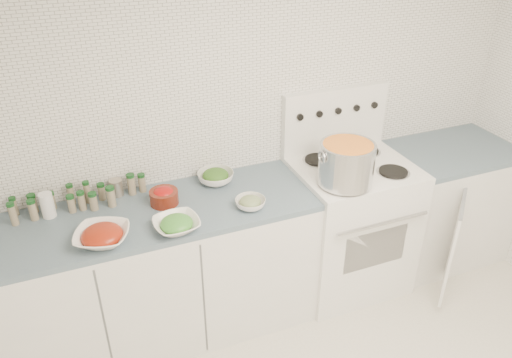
% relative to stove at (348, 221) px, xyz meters
% --- Properties ---
extents(room_walls, '(3.54, 3.04, 2.52)m').
position_rel_stove_xyz_m(room_walls, '(-0.48, -1.19, 1.06)').
color(room_walls, white).
rests_on(room_walls, ground).
extents(counter_left, '(1.85, 0.62, 0.90)m').
position_rel_stove_xyz_m(counter_left, '(-1.30, 0.00, -0.05)').
color(counter_left, white).
rests_on(counter_left, ground).
extents(stove, '(0.76, 0.70, 1.36)m').
position_rel_stove_xyz_m(stove, '(0.00, 0.00, 0.00)').
color(stove, white).
rests_on(stove, ground).
extents(counter_right, '(0.89, 0.90, 0.90)m').
position_rel_stove_xyz_m(counter_right, '(0.82, -0.00, -0.05)').
color(counter_right, white).
rests_on(counter_right, ground).
extents(stock_pot, '(0.35, 0.33, 0.25)m').
position_rel_stove_xyz_m(stock_pot, '(-0.18, -0.18, 0.59)').
color(stock_pot, silver).
rests_on(stock_pot, stove).
extents(bowl_tomato, '(0.35, 0.35, 0.09)m').
position_rel_stove_xyz_m(bowl_tomato, '(-1.61, -0.18, 0.44)').
color(bowl_tomato, white).
rests_on(bowl_tomato, counter_left).
extents(bowl_snowpea, '(0.26, 0.26, 0.08)m').
position_rel_stove_xyz_m(bowl_snowpea, '(-1.23, -0.21, 0.44)').
color(bowl_snowpea, white).
rests_on(bowl_snowpea, counter_left).
extents(bowl_broccoli, '(0.29, 0.29, 0.09)m').
position_rel_stove_xyz_m(bowl_broccoli, '(-0.88, 0.19, 0.45)').
color(bowl_broccoli, white).
rests_on(bowl_broccoli, counter_left).
extents(bowl_zucchini, '(0.19, 0.19, 0.07)m').
position_rel_stove_xyz_m(bowl_zucchini, '(-0.78, -0.16, 0.44)').
color(bowl_zucchini, white).
rests_on(bowl_zucchini, counter_left).
extents(bowl_pepper, '(0.17, 0.17, 0.10)m').
position_rel_stove_xyz_m(bowl_pepper, '(-1.23, 0.07, 0.45)').
color(bowl_pepper, '#5E1C10').
rests_on(bowl_pepper, counter_left).
extents(salt_canister, '(0.08, 0.08, 0.15)m').
position_rel_stove_xyz_m(salt_canister, '(-1.85, 0.17, 0.48)').
color(salt_canister, white).
rests_on(salt_canister, counter_left).
extents(tin_can, '(0.09, 0.09, 0.10)m').
position_rel_stove_xyz_m(tin_can, '(-1.47, 0.26, 0.45)').
color(tin_can, '#9F9487').
rests_on(tin_can, counter_left).
extents(spice_cluster, '(0.75, 0.16, 0.14)m').
position_rel_stove_xyz_m(spice_cluster, '(-1.69, 0.21, 0.46)').
color(spice_cluster, gray).
rests_on(spice_cluster, counter_left).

